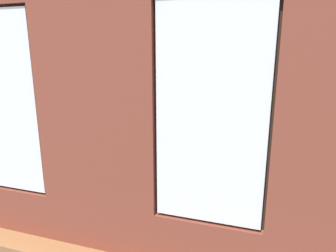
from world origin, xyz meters
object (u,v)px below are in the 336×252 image
at_px(papasan_chair, 191,122).
at_px(potted_plant_by_left_couch, 284,144).
at_px(couch_by_window, 117,195).
at_px(table_plant_small, 199,137).
at_px(candle_jar, 171,139).
at_px(coffee_table, 178,146).
at_px(couch_left, 314,166).
at_px(cup_ceramic, 156,141).
at_px(media_console, 62,136).
at_px(tv_flatscreen, 59,109).
at_px(potted_plant_between_couches, 230,173).
at_px(remote_silver, 182,145).
at_px(remote_black, 178,143).
at_px(potted_plant_near_tv, 48,127).

relative_size(papasan_chair, potted_plant_by_left_couch, 2.70).
relative_size(couch_by_window, potted_plant_by_left_couch, 4.92).
bearing_deg(table_plant_small, candle_jar, 3.99).
bearing_deg(potted_plant_by_left_couch, coffee_table, 29.96).
relative_size(couch_left, potted_plant_by_left_couch, 4.35).
height_order(coffee_table, cup_ceramic, cup_ceramic).
xyz_separation_m(couch_by_window, media_console, (2.80, -2.48, -0.07)).
xyz_separation_m(tv_flatscreen, potted_plant_between_couches, (-4.29, 2.44, -0.10)).
height_order(couch_by_window, candle_jar, couch_by_window).
xyz_separation_m(coffee_table, remote_silver, (-0.11, 0.12, 0.07)).
height_order(remote_black, potted_plant_between_couches, potted_plant_between_couches).
bearing_deg(couch_by_window, couch_left, -143.69).
height_order(cup_ceramic, candle_jar, candle_jar).
relative_size(couch_left, table_plant_small, 7.97).
relative_size(coffee_table, media_console, 1.13).
bearing_deg(remote_silver, tv_flatscreen, -3.69).
relative_size(couch_left, cup_ceramic, 18.19).
bearing_deg(papasan_chair, table_plant_small, 108.95).
height_order(remote_silver, potted_plant_near_tv, potted_plant_near_tv).
bearing_deg(couch_by_window, coffee_table, -96.48).
bearing_deg(papasan_chair, remote_black, 96.27).
bearing_deg(remote_black, potted_plant_by_left_couch, 130.08).
height_order(remote_silver, tv_flatscreen, tv_flatscreen).
bearing_deg(table_plant_small, couch_by_window, 74.44).
bearing_deg(remote_silver, potted_plant_by_left_couch, -141.64).
height_order(cup_ceramic, potted_plant_by_left_couch, cup_ceramic).
distance_m(cup_ceramic, media_console, 2.66).
height_order(media_console, potted_plant_between_couches, potted_plant_between_couches).
height_order(remote_black, media_console, media_console).
xyz_separation_m(remote_black, media_console, (3.04, -0.33, -0.21)).
bearing_deg(media_console, cup_ceramic, 170.14).
distance_m(tv_flatscreen, papasan_chair, 3.26).
height_order(couch_by_window, coffee_table, couch_by_window).
xyz_separation_m(remote_black, potted_plant_by_left_couch, (-2.06, -1.19, -0.19)).
bearing_deg(tv_flatscreen, table_plant_small, 176.70).
bearing_deg(couch_by_window, table_plant_small, -105.56).
bearing_deg(papasan_chair, remote_silver, 98.91).
relative_size(media_console, papasan_chair, 1.10).
bearing_deg(potted_plant_by_left_couch, papasan_chair, -17.13).
height_order(couch_left, remote_black, couch_left).
height_order(coffee_table, potted_plant_between_couches, potted_plant_between_couches).
xyz_separation_m(remote_silver, potted_plant_near_tv, (2.59, 0.63, 0.31)).
height_order(table_plant_small, remote_black, table_plant_small).
height_order(couch_left, tv_flatscreen, tv_flatscreen).
xyz_separation_m(couch_by_window, remote_silver, (-0.35, -2.03, 0.14)).
xyz_separation_m(remote_black, potted_plant_between_couches, (-1.25, 2.10, 0.35)).
bearing_deg(potted_plant_near_tv, remote_black, -163.25).
bearing_deg(potted_plant_near_tv, candle_jar, -159.82).
bearing_deg(tv_flatscreen, media_console, 90.00).
xyz_separation_m(coffee_table, remote_black, (0.00, 0.00, 0.07)).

